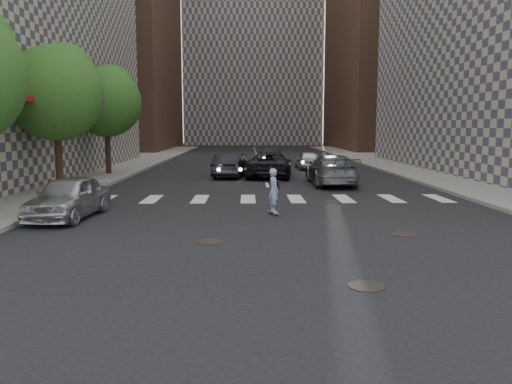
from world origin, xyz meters
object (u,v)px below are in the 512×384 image
(skateboarder, at_px, (274,190))
(traffic_car_c, at_px, (269,164))
(tree_b, at_px, (57,89))
(traffic_car_a, at_px, (231,165))
(traffic_car_b, at_px, (331,170))
(traffic_car_e, at_px, (271,156))
(traffic_car_d, at_px, (308,160))
(silver_sedan, at_px, (69,197))
(tree_c, at_px, (107,99))

(skateboarder, bearing_deg, traffic_car_c, 73.15)
(tree_b, bearing_deg, traffic_car_a, 42.39)
(traffic_car_b, height_order, traffic_car_e, traffic_car_b)
(traffic_car_a, bearing_deg, traffic_car_d, -125.33)
(traffic_car_c, distance_m, traffic_car_d, 6.31)
(silver_sedan, bearing_deg, traffic_car_e, 75.61)
(traffic_car_a, bearing_deg, traffic_car_b, 151.15)
(traffic_car_b, bearing_deg, tree_b, 12.57)
(skateboarder, relative_size, traffic_car_a, 0.36)
(skateboarder, relative_size, traffic_car_c, 0.29)
(silver_sedan, height_order, traffic_car_b, traffic_car_b)
(skateboarder, bearing_deg, traffic_car_a, 83.47)
(skateboarder, height_order, traffic_car_c, skateboarder)
(traffic_car_b, bearing_deg, silver_sedan, 41.98)
(traffic_car_d, bearing_deg, skateboarder, 77.87)
(traffic_car_b, bearing_deg, traffic_car_a, -36.70)
(traffic_car_e, bearing_deg, traffic_car_c, 87.18)
(skateboarder, height_order, silver_sedan, skateboarder)
(traffic_car_c, bearing_deg, skateboarder, 94.16)
(traffic_car_b, bearing_deg, traffic_car_c, -53.11)
(tree_c, bearing_deg, traffic_car_e, 39.83)
(tree_b, xyz_separation_m, traffic_car_e, (10.29, 16.58, -3.95))
(traffic_car_a, bearing_deg, skateboarder, 106.19)
(tree_b, relative_size, traffic_car_e, 1.56)
(traffic_car_b, xyz_separation_m, traffic_car_e, (-2.47, 13.72, -0.08))
(tree_b, relative_size, traffic_car_c, 1.22)
(traffic_car_a, xyz_separation_m, traffic_car_d, (5.26, 5.63, -0.07))
(skateboarder, xyz_separation_m, traffic_car_e, (0.96, 22.41, -0.14))
(traffic_car_c, bearing_deg, traffic_car_d, -112.02)
(skateboarder, bearing_deg, tree_b, 133.02)
(tree_c, relative_size, traffic_car_e, 1.56)
(tree_c, xyz_separation_m, silver_sedan, (2.54, -14.36, -3.94))
(traffic_car_b, height_order, traffic_car_d, traffic_car_b)
(traffic_car_a, relative_size, traffic_car_d, 1.14)
(traffic_car_c, bearing_deg, silver_sedan, 67.46)
(skateboarder, relative_size, traffic_car_d, 0.42)
(tree_c, height_order, traffic_car_c, tree_c)
(traffic_car_a, distance_m, traffic_car_b, 6.61)
(silver_sedan, bearing_deg, tree_c, 104.31)
(traffic_car_a, height_order, traffic_car_b, traffic_car_b)
(silver_sedan, height_order, traffic_car_c, traffic_car_c)
(traffic_car_c, bearing_deg, traffic_car_b, 133.03)
(traffic_car_a, bearing_deg, tree_b, 50.16)
(tree_b, height_order, traffic_car_a, tree_b)
(traffic_car_c, bearing_deg, tree_b, 41.21)
(traffic_car_d, bearing_deg, tree_c, 17.60)
(traffic_car_e, bearing_deg, traffic_car_b, 100.57)
(traffic_car_b, bearing_deg, skateboarder, 68.39)
(skateboarder, distance_m, traffic_car_c, 12.70)
(traffic_car_d, distance_m, traffic_car_e, 4.81)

